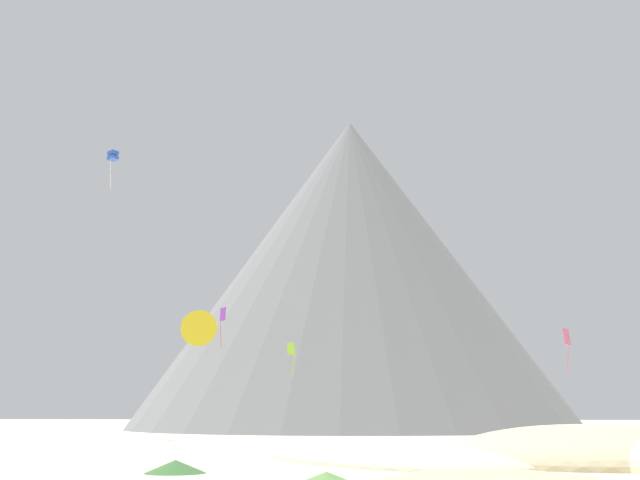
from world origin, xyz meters
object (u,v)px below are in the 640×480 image
kite_blue_high (113,156)px  bush_low_patch (175,467)px  bush_near_right (408,453)px  rock_massif (353,288)px  kite_lime_low (291,352)px  kite_rainbow_low (567,340)px  kite_violet_low (222,318)px  kite_yellow_low (199,328)px  bush_far_right (327,477)px

kite_blue_high → bush_low_patch: bearing=55.3°
bush_near_right → rock_massif: (-6.96, 74.87, 20.49)m
bush_near_right → kite_lime_low: size_ratio=0.84×
rock_massif → bush_near_right: bearing=-84.7°
kite_lime_low → kite_rainbow_low: 24.92m
kite_violet_low → kite_blue_high: size_ratio=0.94×
kite_violet_low → kite_yellow_low: (3.25, -21.69, -3.22)m
kite_rainbow_low → bush_far_right: bearing=-111.7°
kite_lime_low → kite_rainbow_low: (24.86, -1.53, 0.71)m
rock_massif → kite_lime_low: rock_massif is taller
rock_massif → kite_violet_low: rock_massif is taller
kite_violet_low → kite_blue_high: bearing=74.3°
bush_near_right → bush_low_patch: (-10.22, -8.54, -0.19)m
kite_violet_low → kite_lime_low: size_ratio=1.28×
kite_rainbow_low → kite_yellow_low: bearing=-146.0°
bush_far_right → rock_massif: 89.98m
bush_low_patch → kite_lime_low: 39.12m
bush_near_right → kite_lime_low: (-10.29, 29.80, 7.56)m
kite_yellow_low → kite_lime_low: bearing=-107.9°
kite_violet_low → kite_yellow_low: kite_violet_low is taller
kite_blue_high → kite_violet_low: bearing=103.7°
kite_blue_high → kite_yellow_low: bearing=63.5°
kite_yellow_low → bush_far_right: bearing=109.0°
kite_violet_low → kite_rainbow_low: bearing=-95.6°
kite_blue_high → kite_yellow_low: (16.86, -25.72, -21.62)m
bush_near_right → kite_rainbow_low: 32.86m
kite_rainbow_low → kite_blue_high: bearing=172.3°
bush_low_patch → bush_far_right: bearing=-30.0°
bush_low_patch → kite_yellow_low: kite_yellow_low is taller
bush_far_right → kite_violet_low: size_ratio=0.55×
bush_far_right → bush_low_patch: 8.11m
bush_far_right → kite_rainbow_low: size_ratio=0.55×
bush_low_patch → rock_massif: rock_massif is taller
bush_near_right → rock_massif: rock_massif is taller
kite_rainbow_low → kite_yellow_low: (-28.74, -18.07, -0.46)m
kite_yellow_low → kite_rainbow_low: bearing=-154.6°
bush_low_patch → kite_blue_high: size_ratio=0.64×
bush_near_right → kite_rainbow_low: size_ratio=0.66×
bush_far_right → kite_lime_low: (-7.09, 42.40, 7.82)m
kite_lime_low → kite_rainbow_low: bearing=79.0°
bush_low_patch → kite_violet_low: bearing=100.1°
bush_near_right → kite_yellow_low: bearing=144.2°
bush_low_patch → kite_yellow_low: (-3.95, 18.75, 7.99)m
bush_far_right → kite_yellow_low: size_ratio=0.85×
bush_near_right → kite_rainbow_low: kite_rainbow_low is taller
kite_lime_low → kite_violet_low: bearing=-113.8°
kite_violet_low → rock_massif: bearing=-12.9°
bush_low_patch → kite_blue_high: kite_blue_high is taller
bush_far_right → kite_blue_high: size_ratio=0.52×
bush_low_patch → kite_rainbow_low: (24.79, 36.82, 8.46)m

